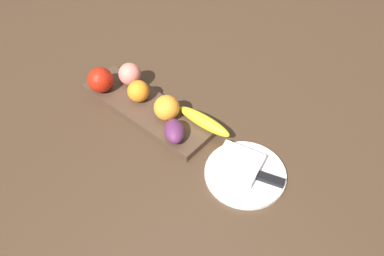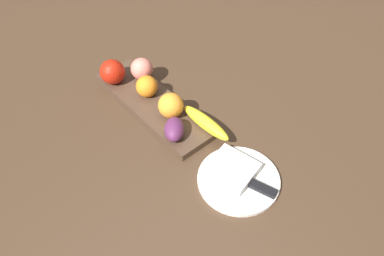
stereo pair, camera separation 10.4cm
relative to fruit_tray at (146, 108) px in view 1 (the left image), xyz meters
name	(u,v)px [view 1 (the left image)]	position (x,y,z in m)	size (l,w,h in m)	color
ground_plane	(152,109)	(-0.01, -0.02, -0.01)	(2.40, 2.40, 0.00)	#422E1F
fruit_tray	(146,108)	(0.00, 0.00, 0.00)	(0.46, 0.14, 0.02)	#493527
apple	(100,80)	(0.16, 0.04, 0.05)	(0.08, 0.08, 0.08)	#B51D0D
banana	(204,121)	(-0.19, -0.05, 0.03)	(0.18, 0.04, 0.04)	yellow
orange_near_apple	(138,91)	(0.04, -0.01, 0.05)	(0.07, 0.07, 0.07)	orange
orange_near_banana	(167,108)	(-0.08, -0.01, 0.05)	(0.08, 0.08, 0.08)	orange
peach	(130,74)	(0.11, -0.04, 0.05)	(0.07, 0.07, 0.07)	#E27969
grape_bunch	(174,131)	(-0.15, 0.04, 0.04)	(0.09, 0.06, 0.05)	#57254E
dinner_plate	(245,174)	(-0.37, 0.00, -0.01)	(0.22, 0.22, 0.01)	white
folded_napkin	(238,164)	(-0.35, 0.00, 0.01)	(0.12, 0.11, 0.02)	white
knife	(262,176)	(-0.41, -0.01, 0.01)	(0.18, 0.08, 0.01)	silver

